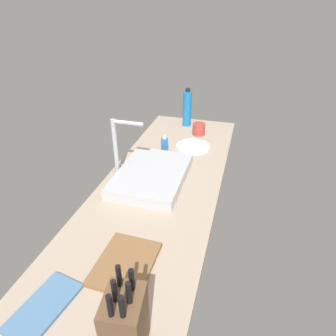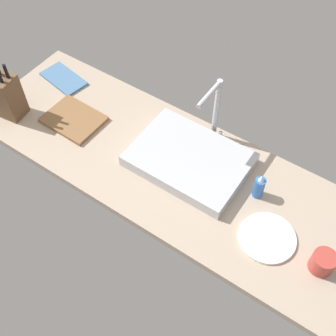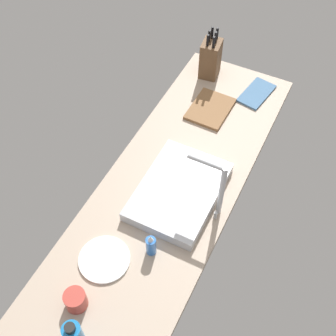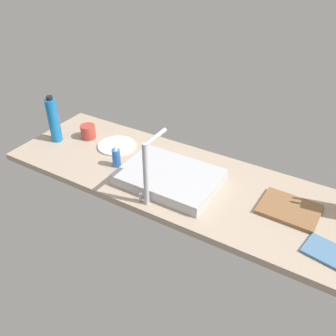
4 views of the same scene
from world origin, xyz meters
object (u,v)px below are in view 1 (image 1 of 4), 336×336
at_px(faucet, 119,143).
at_px(dish_towel, 44,307).
at_px(coffee_mug, 199,129).
at_px(water_bottle, 187,108).
at_px(soap_bottle, 165,145).
at_px(dinner_plate, 193,146).
at_px(sink_basin, 152,175).
at_px(knife_block, 125,324).
at_px(cutting_board, 125,263).

bearing_deg(faucet, dish_towel, -174.04).
distance_m(dish_towel, coffee_mug, 1.45).
relative_size(water_bottle, coffee_mug, 3.20).
bearing_deg(coffee_mug, soap_bottle, 155.06).
bearing_deg(dish_towel, faucet, 5.96).
bearing_deg(dinner_plate, sink_basin, 162.68).
relative_size(dinner_plate, dish_towel, 0.92).
height_order(knife_block, soap_bottle, knife_block).
relative_size(knife_block, dish_towel, 1.21).
relative_size(sink_basin, water_bottle, 1.73).
bearing_deg(coffee_mug, dinner_plate, -179.16).
xyz_separation_m(faucet, dish_towel, (-0.80, -0.08, -0.18)).
xyz_separation_m(sink_basin, soap_bottle, (0.31, 0.02, 0.03)).
xyz_separation_m(knife_block, dish_towel, (0.04, 0.30, -0.11)).
xyz_separation_m(dinner_plate, coffee_mug, (0.21, 0.00, 0.03)).
distance_m(knife_block, cutting_board, 0.31).
height_order(faucet, coffee_mug, faucet).
bearing_deg(water_bottle, faucet, 166.09).
distance_m(soap_bottle, water_bottle, 0.47).
xyz_separation_m(soap_bottle, coffee_mug, (0.33, -0.15, -0.01)).
distance_m(faucet, cutting_board, 0.65).
distance_m(faucet, knife_block, 0.92).
distance_m(cutting_board, dish_towel, 0.29).
distance_m(sink_basin, coffee_mug, 0.65).
bearing_deg(dinner_plate, dish_towel, 169.50).
height_order(sink_basin, cutting_board, sink_basin).
distance_m(faucet, dish_towel, 0.82).
bearing_deg(water_bottle, sink_basin, 178.92).
relative_size(sink_basin, knife_block, 1.69).
distance_m(sink_basin, dinner_plate, 0.45).
height_order(soap_bottle, coffee_mug, soap_bottle).
height_order(sink_basin, coffee_mug, coffee_mug).
xyz_separation_m(faucet, coffee_mug, (0.63, -0.31, -0.15)).
bearing_deg(cutting_board, coffee_mug, -2.10).
relative_size(sink_basin, coffee_mug, 5.53).
height_order(cutting_board, coffee_mug, coffee_mug).
bearing_deg(cutting_board, knife_block, -155.64).
height_order(cutting_board, dish_towel, cutting_board).
distance_m(sink_basin, cutting_board, 0.57).
height_order(sink_basin, knife_block, knife_block).
xyz_separation_m(cutting_board, dish_towel, (-0.23, 0.18, -0.00)).
relative_size(knife_block, water_bottle, 1.02).
xyz_separation_m(faucet, cutting_board, (-0.57, -0.26, -0.18)).
height_order(dinner_plate, coffee_mug, coffee_mug).
bearing_deg(faucet, soap_bottle, -26.99).
height_order(knife_block, dinner_plate, knife_block).
height_order(sink_basin, soap_bottle, soap_bottle).
distance_m(faucet, water_bottle, 0.80).
bearing_deg(coffee_mug, cutting_board, 177.90).
bearing_deg(sink_basin, dinner_plate, -17.32).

